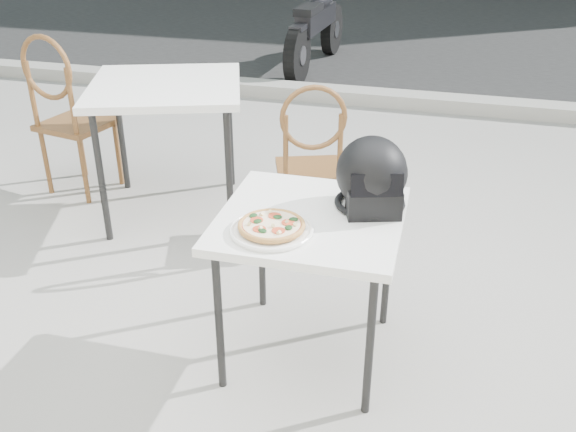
% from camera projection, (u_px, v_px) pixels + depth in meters
% --- Properties ---
extents(ground, '(80.00, 80.00, 0.00)m').
position_uv_depth(ground, '(295.00, 273.00, 3.39)').
color(ground, gray).
rests_on(ground, ground).
extents(street_asphalt, '(30.00, 8.00, 0.00)m').
position_uv_depth(street_asphalt, '(416.00, 22.00, 9.37)').
color(street_asphalt, black).
rests_on(street_asphalt, ground).
extents(curb, '(30.00, 0.25, 0.12)m').
position_uv_depth(curb, '(377.00, 97.00, 5.92)').
color(curb, gray).
rests_on(curb, ground).
extents(cafe_table_main, '(0.72, 0.72, 0.68)m').
position_uv_depth(cafe_table_main, '(310.00, 229.00, 2.54)').
color(cafe_table_main, white).
rests_on(cafe_table_main, ground).
extents(plate, '(0.32, 0.32, 0.02)m').
position_uv_depth(plate, '(272.00, 230.00, 2.39)').
color(plate, white).
rests_on(plate, cafe_table_main).
extents(pizza, '(0.30, 0.30, 0.03)m').
position_uv_depth(pizza, '(272.00, 225.00, 2.38)').
color(pizza, '#BD8645').
rests_on(pizza, plate).
extents(helmet, '(0.36, 0.37, 0.29)m').
position_uv_depth(helmet, '(372.00, 178.00, 2.52)').
color(helmet, black).
rests_on(helmet, cafe_table_main).
extents(cafe_chair_main, '(0.46, 0.46, 0.94)m').
position_uv_depth(cafe_chair_main, '(311.00, 155.00, 3.47)').
color(cafe_chair_main, brown).
rests_on(cafe_chair_main, ground).
extents(cafe_table_side, '(1.09, 1.09, 0.81)m').
position_uv_depth(cafe_table_side, '(166.00, 95.00, 3.71)').
color(cafe_table_side, white).
rests_on(cafe_table_side, ground).
extents(cafe_chair_side, '(0.48, 0.48, 1.06)m').
position_uv_depth(cafe_chair_side, '(65.00, 107.00, 3.99)').
color(cafe_chair_side, brown).
rests_on(cafe_chair_side, ground).
extents(motorcycle, '(0.50, 1.91, 0.95)m').
position_uv_depth(motorcycle, '(316.00, 29.00, 6.92)').
color(motorcycle, black).
rests_on(motorcycle, street_asphalt).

